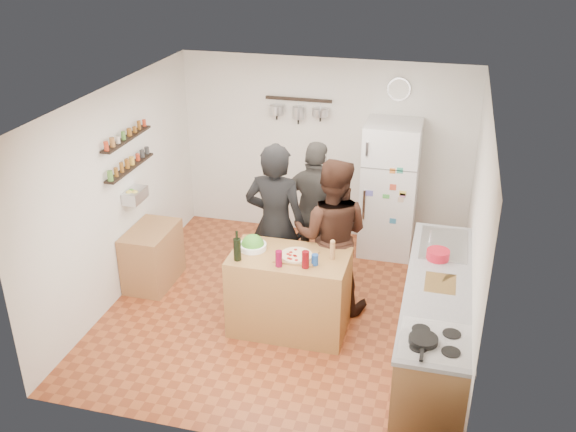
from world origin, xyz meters
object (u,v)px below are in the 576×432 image
(salad_bowl, at_px, (253,246))
(pepper_mill, at_px, (332,251))
(person_center, at_px, (331,236))
(salt_canister, at_px, (315,260))
(person_back, at_px, (316,214))
(counter_run, at_px, (436,324))
(person_left, at_px, (275,225))
(red_bowl, at_px, (438,255))
(wine_bottle, at_px, (237,249))
(wall_clock, at_px, (399,89))
(skillet, at_px, (423,340))
(fridge, at_px, (389,189))
(side_table, at_px, (153,256))
(prep_island, at_px, (289,292))

(salad_bowl, height_order, pepper_mill, pepper_mill)
(pepper_mill, xyz_separation_m, person_center, (-0.11, 0.52, -0.09))
(salt_canister, height_order, person_back, person_back)
(counter_run, bearing_deg, person_left, 158.44)
(person_left, relative_size, red_bowl, 8.17)
(pepper_mill, distance_m, counter_run, 1.27)
(wine_bottle, height_order, person_back, person_back)
(wall_clock, bearing_deg, salad_bowl, -117.41)
(skillet, height_order, red_bowl, red_bowl)
(person_left, distance_m, person_center, 0.65)
(person_center, height_order, fridge, person_center)
(wine_bottle, height_order, skillet, wine_bottle)
(pepper_mill, height_order, side_table, pepper_mill)
(prep_island, distance_m, fridge, 2.30)
(person_center, xyz_separation_m, red_bowl, (1.18, -0.26, 0.06))
(salad_bowl, height_order, side_table, salad_bowl)
(salt_canister, relative_size, person_left, 0.06)
(counter_run, bearing_deg, prep_island, 172.91)
(prep_island, height_order, counter_run, prep_island)
(skillet, bearing_deg, wall_clock, 100.16)
(wine_bottle, xyz_separation_m, counter_run, (2.07, 0.03, -0.58))
(wine_bottle, xyz_separation_m, wall_clock, (1.32, 2.66, 1.12))
(salad_bowl, bearing_deg, wall_clock, 62.59)
(salad_bowl, height_order, counter_run, salad_bowl)
(counter_run, xyz_separation_m, skillet, (-0.10, -1.00, 0.49))
(salt_canister, bearing_deg, person_back, 101.53)
(red_bowl, bearing_deg, wine_bottle, -165.37)
(red_bowl, xyz_separation_m, wall_clock, (-0.70, 2.13, 1.18))
(salt_canister, distance_m, counter_run, 1.37)
(wine_bottle, relative_size, person_left, 0.12)
(prep_island, xyz_separation_m, salt_canister, (0.30, -0.12, 0.51))
(prep_island, distance_m, pepper_mill, 0.71)
(wine_bottle, bearing_deg, salad_bowl, 73.50)
(skillet, height_order, side_table, skillet)
(skillet, bearing_deg, salad_bowl, 146.67)
(person_back, xyz_separation_m, side_table, (-1.92, -0.59, -0.54))
(pepper_mill, height_order, skillet, pepper_mill)
(red_bowl, bearing_deg, counter_run, -84.30)
(wall_clock, bearing_deg, counter_run, -74.08)
(person_center, bearing_deg, wall_clock, -105.60)
(counter_run, xyz_separation_m, fridge, (-0.75, 2.30, 0.45))
(fridge, bearing_deg, salad_bowl, -121.04)
(person_back, xyz_separation_m, fridge, (0.77, 0.99, -0.00))
(pepper_mill, height_order, red_bowl, pepper_mill)
(skillet, height_order, wall_clock, wall_clock)
(pepper_mill, xyz_separation_m, skillet, (1.02, -1.24, -0.05))
(wall_clock, bearing_deg, person_center, -104.33)
(prep_island, xyz_separation_m, wall_clock, (0.82, 2.44, 1.69))
(counter_run, relative_size, side_table, 3.29)
(pepper_mill, distance_m, red_bowl, 1.10)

